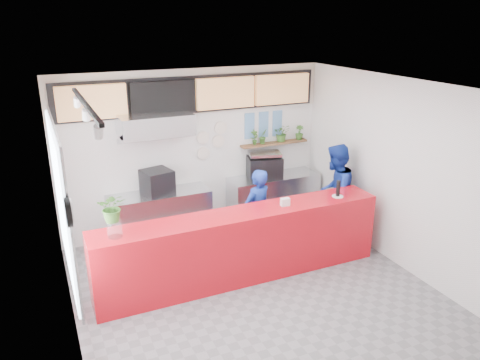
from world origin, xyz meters
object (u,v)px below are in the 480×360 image
object	(u,v)px
espresso_machine	(264,167)
panini_oven	(157,182)
staff_right	(334,193)
pepper_mill	(338,188)
staff_center	(257,213)
service_counter	(242,245)

from	to	relation	value
espresso_machine	panini_oven	bearing A→B (deg)	-165.83
espresso_machine	staff_right	distance (m)	1.46
staff_right	panini_oven	bearing A→B (deg)	-56.22
espresso_machine	pepper_mill	bearing A→B (deg)	-64.24
staff_center	panini_oven	bearing A→B (deg)	-59.44
espresso_machine	pepper_mill	size ratio (longest dim) A/B	2.46
espresso_machine	staff_right	size ratio (longest dim) A/B	0.36
service_counter	staff_right	distance (m)	2.18
service_counter	staff_right	bearing A→B (deg)	15.74
service_counter	staff_center	xyz separation A→B (m)	(0.56, 0.62, 0.20)
staff_center	pepper_mill	distance (m)	1.39
espresso_machine	pepper_mill	distance (m)	1.90
staff_center	staff_right	distance (m)	1.52
panini_oven	espresso_machine	bearing A→B (deg)	-12.89
service_counter	espresso_machine	size ratio (longest dim) A/B	7.03
panini_oven	staff_center	bearing A→B (deg)	-53.57
panini_oven	staff_right	distance (m)	3.14
service_counter	espresso_machine	bearing A→B (deg)	54.33
panini_oven	service_counter	bearing A→B (deg)	-78.50
staff_center	staff_right	world-z (taller)	staff_right
panini_oven	staff_center	distance (m)	1.85
panini_oven	staff_right	world-z (taller)	staff_right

